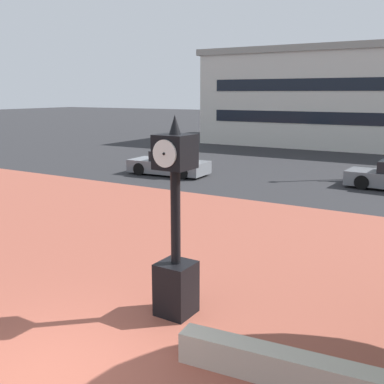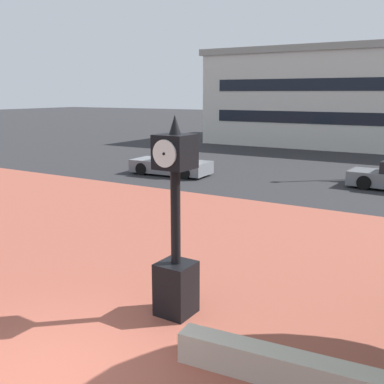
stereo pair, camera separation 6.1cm
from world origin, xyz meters
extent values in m
plane|color=#262628|center=(0.00, 0.00, 0.00)|extent=(200.00, 200.00, 0.00)
cube|color=brown|center=(0.00, 4.19, 0.00)|extent=(44.00, 16.39, 0.01)
cube|color=#ADA393|center=(3.09, 1.74, 0.25)|extent=(3.22, 0.68, 0.50)
cube|color=black|center=(0.60, 2.79, 0.52)|extent=(0.68, 0.68, 1.04)
cylinder|color=black|center=(0.60, 2.79, 1.95)|extent=(0.18, 0.18, 1.81)
cube|color=black|center=(0.60, 2.79, 3.16)|extent=(0.64, 0.64, 0.62)
cylinder|color=white|center=(0.61, 3.11, 3.16)|extent=(0.49, 0.04, 0.49)
sphere|color=black|center=(0.61, 3.13, 3.16)|extent=(0.05, 0.05, 0.05)
cylinder|color=white|center=(0.59, 2.46, 3.16)|extent=(0.49, 0.04, 0.49)
sphere|color=black|center=(0.59, 2.44, 3.16)|extent=(0.05, 0.05, 0.05)
cone|color=black|center=(0.60, 2.79, 3.65)|extent=(0.22, 0.22, 0.35)
cube|color=slate|center=(-8.05, 15.61, 0.44)|extent=(4.24, 1.95, 0.64)
cube|color=black|center=(-7.84, 15.62, 1.00)|extent=(1.99, 1.60, 0.56)
cylinder|color=black|center=(-9.30, 14.73, 0.32)|extent=(0.65, 0.25, 0.64)
cylinder|color=black|center=(-9.38, 16.36, 0.32)|extent=(0.65, 0.25, 0.64)
cylinder|color=black|center=(-6.72, 14.86, 0.32)|extent=(0.65, 0.25, 0.64)
cylinder|color=black|center=(-6.80, 16.49, 0.32)|extent=(0.65, 0.25, 0.64)
cylinder|color=black|center=(1.42, 16.83, 0.32)|extent=(0.65, 0.26, 0.64)
cylinder|color=black|center=(1.51, 18.51, 0.32)|extent=(0.65, 0.26, 0.64)
camera|label=1|loc=(5.01, -4.09, 4.20)|focal=42.67mm
camera|label=2|loc=(5.07, -4.06, 4.20)|focal=42.67mm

